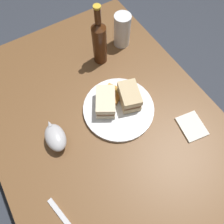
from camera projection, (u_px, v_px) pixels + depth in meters
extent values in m
plane|color=#333842|center=(108.00, 163.00, 1.49)|extent=(6.00, 6.00, 0.00)
cube|color=brown|center=(107.00, 148.00, 1.17)|extent=(1.22, 0.86, 0.73)
cylinder|color=white|center=(119.00, 109.00, 0.85)|extent=(0.29, 0.29, 0.02)
cube|color=#CCB284|center=(129.00, 99.00, 0.85)|extent=(0.13, 0.10, 0.03)
cube|color=#8C5B3D|center=(129.00, 96.00, 0.83)|extent=(0.12, 0.10, 0.02)
cube|color=#CCB284|center=(130.00, 93.00, 0.81)|extent=(0.13, 0.10, 0.03)
cube|color=beige|center=(106.00, 104.00, 0.84)|extent=(0.14, 0.12, 0.02)
cube|color=#8C5B3D|center=(106.00, 102.00, 0.82)|extent=(0.13, 0.12, 0.02)
cube|color=beige|center=(106.00, 99.00, 0.80)|extent=(0.14, 0.12, 0.02)
cube|color=#AD702D|center=(116.00, 100.00, 0.85)|extent=(0.04, 0.04, 0.02)
cube|color=gold|center=(112.00, 87.00, 0.88)|extent=(0.04, 0.04, 0.02)
cube|color=#B77F33|center=(105.00, 97.00, 0.86)|extent=(0.06, 0.04, 0.02)
cube|color=gold|center=(117.00, 92.00, 0.87)|extent=(0.04, 0.05, 0.02)
cube|color=#AD702D|center=(108.00, 101.00, 0.85)|extent=(0.05, 0.05, 0.02)
cylinder|color=white|center=(122.00, 30.00, 0.95)|extent=(0.08, 0.08, 0.15)
cylinder|color=orange|center=(122.00, 37.00, 0.99)|extent=(0.07, 0.07, 0.07)
cylinder|color=#B7B7BC|center=(58.00, 140.00, 0.79)|extent=(0.04, 0.04, 0.02)
ellipsoid|color=#B7B7BC|center=(56.00, 138.00, 0.76)|extent=(0.12, 0.08, 0.05)
ellipsoid|color=#381E0F|center=(55.00, 137.00, 0.76)|extent=(0.10, 0.07, 0.02)
cone|color=#B7B7BC|center=(50.00, 124.00, 0.77)|extent=(0.03, 0.03, 0.02)
cylinder|color=#47230F|center=(100.00, 45.00, 0.90)|extent=(0.06, 0.06, 0.18)
cone|color=#47230F|center=(98.00, 25.00, 0.80)|extent=(0.06, 0.06, 0.02)
cylinder|color=#47230F|center=(98.00, 16.00, 0.76)|extent=(0.03, 0.03, 0.06)
cylinder|color=gold|center=(97.00, 7.00, 0.73)|extent=(0.03, 0.03, 0.01)
cube|color=silver|center=(192.00, 126.00, 0.82)|extent=(0.12, 0.11, 0.01)
cube|color=silver|center=(66.00, 221.00, 0.68)|extent=(0.18, 0.05, 0.01)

